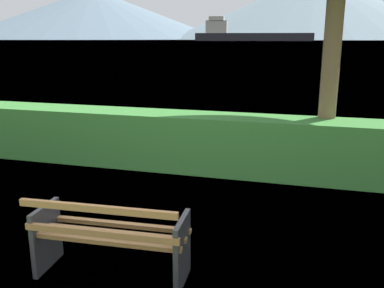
# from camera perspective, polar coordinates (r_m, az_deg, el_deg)

# --- Properties ---
(ground_plane) EXTENTS (1400.00, 1400.00, 0.00)m
(ground_plane) POSITION_cam_1_polar(r_m,az_deg,el_deg) (4.50, -10.61, -16.98)
(ground_plane) COLOR olive
(water_surface) EXTENTS (620.00, 620.00, 0.00)m
(water_surface) POSITION_cam_1_polar(r_m,az_deg,el_deg) (312.19, 15.82, 13.44)
(water_surface) COLOR slate
(water_surface) RESTS_ON ground_plane
(park_bench) EXTENTS (1.55, 0.66, 0.87)m
(park_bench) POSITION_cam_1_polar(r_m,az_deg,el_deg) (4.25, -11.18, -12.51)
(park_bench) COLOR olive
(park_bench) RESTS_ON ground_plane
(hedge_row) EXTENTS (13.67, 0.84, 1.01)m
(hedge_row) POSITION_cam_1_polar(r_m,az_deg,el_deg) (7.45, 1.36, 0.23)
(hedge_row) COLOR #387A33
(hedge_row) RESTS_ON ground_plane
(cargo_ship_large) EXTENTS (80.95, 23.73, 16.29)m
(cargo_ship_large) POSITION_cam_1_polar(r_m,az_deg,el_deg) (299.71, 7.20, 14.71)
(cargo_ship_large) COLOR #232328
(cargo_ship_large) RESTS_ON water_surface
(distant_hills) EXTENTS (890.28, 385.42, 75.58)m
(distant_hills) POSITION_cam_1_polar(r_m,az_deg,el_deg) (559.34, 13.33, 17.48)
(distant_hills) COLOR slate
(distant_hills) RESTS_ON ground_plane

